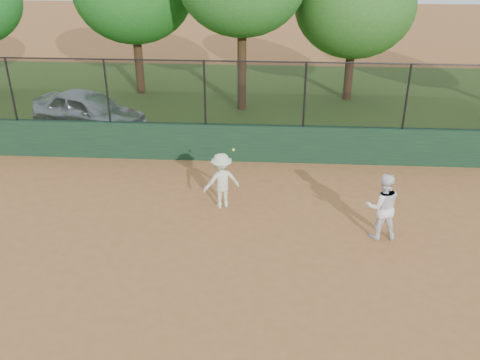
# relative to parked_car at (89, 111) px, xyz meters

# --- Properties ---
(ground) EXTENTS (80.00, 80.00, 0.00)m
(ground) POSITION_rel_parked_car_xyz_m (5.00, -8.34, -0.73)
(ground) COLOR #A96536
(ground) RESTS_ON ground
(back_wall) EXTENTS (26.00, 0.20, 1.20)m
(back_wall) POSITION_rel_parked_car_xyz_m (5.00, -2.34, -0.13)
(back_wall) COLOR #193822
(back_wall) RESTS_ON ground
(grass_strip) EXTENTS (36.00, 12.00, 0.01)m
(grass_strip) POSITION_rel_parked_car_xyz_m (5.00, 3.66, -0.72)
(grass_strip) COLOR #2E4A17
(grass_strip) RESTS_ON ground
(parked_car) EXTENTS (4.59, 3.21, 1.45)m
(parked_car) POSITION_rel_parked_car_xyz_m (0.00, 0.00, 0.00)
(parked_car) COLOR #AFB4B9
(parked_car) RESTS_ON ground
(player_second) EXTENTS (0.87, 0.70, 1.67)m
(player_second) POSITION_rel_parked_car_xyz_m (9.20, -6.61, 0.11)
(player_second) COLOR white
(player_second) RESTS_ON ground
(player_main) EXTENTS (1.13, 0.92, 1.83)m
(player_main) POSITION_rel_parked_car_xyz_m (5.26, -5.34, 0.04)
(player_main) COLOR beige
(player_main) RESTS_ON ground
(fence_assembly) EXTENTS (26.00, 0.06, 2.00)m
(fence_assembly) POSITION_rel_parked_car_xyz_m (4.97, -2.34, 1.51)
(fence_assembly) COLOR black
(fence_assembly) RESTS_ON back_wall
(tree_3) EXTENTS (4.74, 4.31, 5.85)m
(tree_3) POSITION_rel_parked_car_xyz_m (9.68, 4.25, 3.07)
(tree_3) COLOR #402815
(tree_3) RESTS_ON ground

